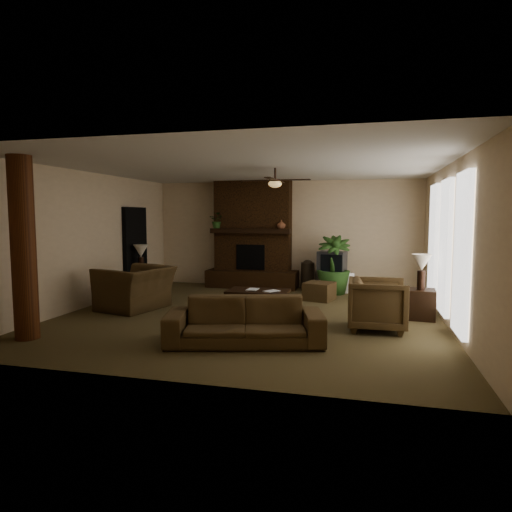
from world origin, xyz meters
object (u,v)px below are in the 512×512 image
(coffee_table, at_px, (258,293))
(tv_stand, at_px, (334,282))
(armchair_right, at_px, (377,302))
(ottoman, at_px, (319,291))
(sofa, at_px, (245,313))
(lamp_right, at_px, (422,265))
(armchair_left, at_px, (135,281))
(floor_plant, at_px, (333,278))
(lamp_left, at_px, (141,253))
(side_table_left, at_px, (142,283))
(side_table_right, at_px, (421,304))
(floor_vase, at_px, (308,273))
(log_column, at_px, (23,248))

(coffee_table, xyz_separation_m, tv_stand, (1.30, 2.61, -0.12))
(armchair_right, bearing_deg, coffee_table, 67.52)
(tv_stand, bearing_deg, ottoman, -126.62)
(sofa, bearing_deg, lamp_right, 25.22)
(sofa, height_order, lamp_right, lamp_right)
(armchair_left, relative_size, floor_plant, 0.93)
(floor_plant, bearing_deg, lamp_left, -165.58)
(coffee_table, height_order, ottoman, coffee_table)
(armchair_left, xyz_separation_m, armchair_right, (4.74, -0.51, -0.10))
(armchair_left, relative_size, ottoman, 2.20)
(side_table_left, bearing_deg, tv_stand, 16.86)
(lamp_left, height_order, lamp_right, same)
(sofa, distance_m, ottoman, 3.74)
(tv_stand, relative_size, side_table_left, 1.55)
(sofa, distance_m, lamp_left, 4.92)
(armchair_right, xyz_separation_m, floor_plant, (-0.96, 3.25, -0.08))
(lamp_left, bearing_deg, armchair_left, -65.27)
(side_table_left, bearing_deg, armchair_right, -21.06)
(armchair_left, distance_m, lamp_left, 1.79)
(ottoman, distance_m, side_table_left, 4.27)
(tv_stand, distance_m, side_table_right, 3.03)
(armchair_right, bearing_deg, side_table_left, 67.49)
(coffee_table, bearing_deg, floor_vase, 77.79)
(side_table_left, bearing_deg, floor_plant, 14.20)
(armchair_right, bearing_deg, sofa, 122.36)
(floor_vase, relative_size, floor_plant, 0.54)
(sofa, xyz_separation_m, lamp_left, (-3.54, 3.38, 0.55))
(log_column, relative_size, armchair_left, 2.12)
(coffee_table, height_order, side_table_left, side_table_left)
(coffee_table, bearing_deg, side_table_left, 158.92)
(coffee_table, bearing_deg, ottoman, 55.12)
(floor_vase, height_order, floor_plant, floor_plant)
(sofa, relative_size, tv_stand, 2.72)
(armchair_left, bearing_deg, floor_vase, 149.33)
(sofa, xyz_separation_m, tv_stand, (0.97, 4.76, -0.20))
(side_table_right, bearing_deg, lamp_right, -101.08)
(floor_vase, distance_m, floor_plant, 0.81)
(floor_plant, height_order, side_table_left, floor_plant)
(armchair_left, relative_size, tv_stand, 1.55)
(armchair_left, xyz_separation_m, side_table_right, (5.53, 0.50, -0.30))
(sofa, height_order, tv_stand, sofa)
(ottoman, bearing_deg, side_table_left, -176.46)
(ottoman, xyz_separation_m, side_table_left, (-4.26, -0.26, 0.08))
(lamp_right, bearing_deg, floor_vase, 131.54)
(armchair_right, distance_m, lamp_left, 5.88)
(tv_stand, distance_m, lamp_right, 3.15)
(armchair_left, distance_m, side_table_right, 5.56)
(side_table_right, bearing_deg, floor_plant, 128.01)
(floor_vase, bearing_deg, armchair_left, -134.21)
(log_column, relative_size, sofa, 1.21)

